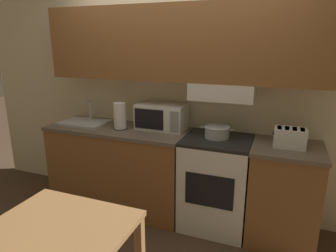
% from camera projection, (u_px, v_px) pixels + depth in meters
% --- Properties ---
extents(ground_plane, '(16.00, 16.00, 0.00)m').
position_uv_depth(ground_plane, '(181.00, 202.00, 3.54)').
color(ground_plane, '#4C3828').
extents(wall_back, '(5.19, 0.38, 2.55)m').
position_uv_depth(wall_back, '(181.00, 71.00, 3.06)').
color(wall_back, beige).
rests_on(wall_back, ground_plane).
extents(lower_counter_main, '(1.54, 0.61, 0.93)m').
position_uv_depth(lower_counter_main, '(119.00, 167.00, 3.37)').
color(lower_counter_main, brown).
rests_on(lower_counter_main, ground_plane).
extents(lower_counter_right_stub, '(0.62, 0.61, 0.93)m').
position_uv_depth(lower_counter_right_stub, '(283.00, 194.00, 2.77)').
color(lower_counter_right_stub, brown).
rests_on(lower_counter_right_stub, ground_plane).
extents(stove_range, '(0.64, 0.59, 0.93)m').
position_uv_depth(stove_range, '(216.00, 183.00, 2.99)').
color(stove_range, white).
rests_on(stove_range, ground_plane).
extents(cooking_pot, '(0.32, 0.25, 0.11)m').
position_uv_depth(cooking_pot, '(217.00, 131.00, 2.88)').
color(cooking_pot, '#B7BABF').
rests_on(cooking_pot, stove_range).
extents(microwave, '(0.51, 0.29, 0.27)m').
position_uv_depth(microwave, '(162.00, 117.00, 3.16)').
color(microwave, white).
rests_on(microwave, lower_counter_main).
extents(toaster, '(0.28, 0.19, 0.17)m').
position_uv_depth(toaster, '(290.00, 137.00, 2.63)').
color(toaster, white).
rests_on(toaster, lower_counter_right_stub).
extents(sink_basin, '(0.52, 0.36, 0.25)m').
position_uv_depth(sink_basin, '(84.00, 122.00, 3.39)').
color(sink_basin, '#B7BABF').
rests_on(sink_basin, lower_counter_main).
extents(paper_towel_roll, '(0.15, 0.15, 0.28)m').
position_uv_depth(paper_towel_roll, '(120.00, 116.00, 3.16)').
color(paper_towel_roll, black).
rests_on(paper_towel_roll, lower_counter_main).
extents(dining_table, '(0.85, 0.74, 0.75)m').
position_uv_depth(dining_table, '(58.00, 246.00, 1.82)').
color(dining_table, '#9E7042').
rests_on(dining_table, ground_plane).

